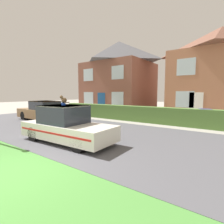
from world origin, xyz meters
name	(u,v)px	position (x,y,z in m)	size (l,w,h in m)	color
ground_plane	(3,176)	(0.00, 0.00, 0.00)	(80.00, 80.00, 0.00)	gray
road_strip	(115,137)	(0.00, 4.78, 0.01)	(28.00, 6.91, 0.01)	#4C4C51
lawn_verge	(6,175)	(0.00, 0.06, 0.00)	(28.00, 2.52, 0.01)	#478438
garden_hedge	(141,114)	(-1.08, 9.49, 0.55)	(14.67, 0.71, 1.10)	#4C7233
police_car	(66,126)	(-1.14, 2.90, 0.69)	(4.21, 1.79, 1.63)	black
cat	(63,100)	(-1.07, 2.73, 1.76)	(0.25, 0.33, 0.31)	brown
neighbour_car_near	(43,111)	(-7.24, 5.69, 0.68)	(4.46, 1.71, 1.45)	black
house_left	(119,76)	(-7.01, 15.47, 4.06)	(7.40, 6.52, 7.96)	brown
house_right	(219,72)	(3.04, 15.91, 3.86)	(7.69, 6.23, 7.57)	#A86B4C
wheelie_bin	(205,118)	(2.98, 9.71, 0.56)	(0.85, 0.89, 1.11)	#474C8C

